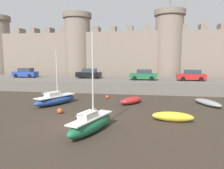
% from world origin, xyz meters
% --- Properties ---
extents(ground_plane, '(160.00, 160.00, 0.00)m').
position_xyz_m(ground_plane, '(0.00, 0.00, 0.00)').
color(ground_plane, '#382D23').
extents(quay_road, '(66.74, 10.00, 1.61)m').
position_xyz_m(quay_road, '(0.00, 19.27, 0.81)').
color(quay_road, '#666059').
rests_on(quay_road, ground).
extents(castle, '(60.56, 5.83, 16.91)m').
position_xyz_m(castle, '(-0.00, 28.60, 6.09)').
color(castle, gray).
rests_on(castle, ground).
extents(sailboat_near_channel_left, '(3.67, 5.41, 5.81)m').
position_xyz_m(sailboat_near_channel_left, '(-4.45, 6.59, 0.58)').
color(sailboat_near_channel_left, '#234793').
rests_on(sailboat_near_channel_left, ground).
extents(rowboat_foreground_left, '(2.82, 3.24, 0.76)m').
position_xyz_m(rowboat_foreground_left, '(3.55, 8.31, 0.40)').
color(rowboat_foreground_left, red).
rests_on(rowboat_foreground_left, ground).
extents(rowboat_foreground_centre, '(2.73, 3.99, 0.60)m').
position_xyz_m(rowboat_foreground_centre, '(11.60, 8.91, 0.31)').
color(rowboat_foreground_centre, gray).
rests_on(rowboat_foreground_centre, ground).
extents(rowboat_foreground_right, '(3.30, 1.25, 0.77)m').
position_xyz_m(rowboat_foreground_right, '(7.29, 2.26, 0.40)').
color(rowboat_foreground_right, yellow).
rests_on(rowboat_foreground_right, ground).
extents(sailboat_midflat_centre, '(2.63, 5.06, 6.71)m').
position_xyz_m(sailboat_midflat_centre, '(1.59, -1.32, 0.64)').
color(sailboat_midflat_centre, '#1E6B47').
rests_on(sailboat_midflat_centre, ground).
extents(mooring_buoy_mid_mud, '(0.49, 0.49, 0.49)m').
position_xyz_m(mooring_buoy_mid_mud, '(-2.49, 3.10, 0.25)').
color(mooring_buoy_mid_mud, '#E04C1E').
rests_on(mooring_buoy_mid_mud, ground).
extents(mooring_buoy_near_channel, '(0.40, 0.40, 0.40)m').
position_xyz_m(mooring_buoy_near_channel, '(0.36, 10.96, 0.20)').
color(mooring_buoy_near_channel, '#E04C1E').
rests_on(mooring_buoy_near_channel, ground).
extents(car_quay_centre_west, '(4.10, 1.89, 1.62)m').
position_xyz_m(car_quay_centre_west, '(-4.43, 20.00, 2.39)').
color(car_quay_centre_west, black).
rests_on(car_quay_centre_west, quay_road).
extents(car_quay_east, '(4.10, 1.89, 1.62)m').
position_xyz_m(car_quay_east, '(-15.70, 19.66, 2.39)').
color(car_quay_east, '#263F99').
rests_on(car_quay_east, quay_road).
extents(car_quay_centre_east, '(4.10, 1.89, 1.62)m').
position_xyz_m(car_quay_centre_east, '(4.62, 18.61, 2.39)').
color(car_quay_centre_east, '#1E6638').
rests_on(car_quay_centre_east, quay_road).
extents(car_quay_west, '(4.10, 1.89, 1.62)m').
position_xyz_m(car_quay_west, '(11.68, 18.80, 2.39)').
color(car_quay_west, red).
rests_on(car_quay_west, quay_road).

